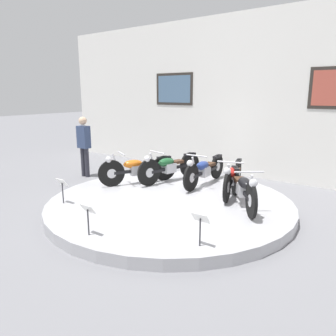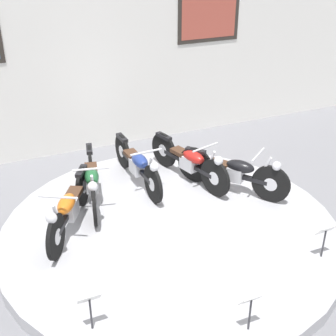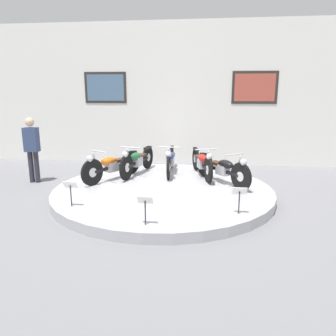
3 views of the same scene
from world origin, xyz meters
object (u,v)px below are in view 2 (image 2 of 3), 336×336
Objects in this scene: motorcycle_orange at (69,207)px; info_placard_front_left at (90,303)px; info_placard_front_right at (325,234)px; motorcycle_blue at (138,164)px; info_placard_front_centre at (251,304)px; motorcycle_green at (92,180)px; motorcycle_red at (190,161)px; motorcycle_black at (234,171)px.

motorcycle_orange reaches higher than info_placard_front_left.
info_placard_front_left is at bearing 180.00° from info_placard_front_right.
info_placard_front_left and info_placard_front_right have the same top height.
motorcycle_blue is 3.86× the size of info_placard_front_centre.
motorcycle_green reaches higher than motorcycle_red.
motorcycle_blue is 0.90m from motorcycle_red.
motorcycle_green is 2.32m from motorcycle_black.
motorcycle_red reaches higher than motorcycle_black.
motorcycle_green reaches higher than motorcycle_orange.
motorcycle_green is 0.90m from motorcycle_blue.
motorcycle_green is 3.83× the size of info_placard_front_right.
info_placard_front_left is 3.19m from info_placard_front_right.
motorcycle_red is at bearing 15.82° from motorcycle_orange.
info_placard_front_centre is (-0.00, -3.56, -0.01)m from motorcycle_blue.
motorcycle_blue reaches higher than info_placard_front_right.
motorcycle_orange reaches higher than info_placard_front_right.
motorcycle_black is at bearing 62.89° from info_placard_front_centre.
motorcycle_orange is 3.57m from info_placard_front_right.
motorcycle_red reaches higher than info_placard_front_centre.
motorcycle_orange is 1.09× the size of motorcycle_black.
motorcycle_green is at bearing 164.27° from motorcycle_black.
motorcycle_blue reaches higher than info_placard_front_left.
info_placard_front_right is (0.22, -1.98, -0.02)m from motorcycle_black.
motorcycle_black reaches higher than info_placard_front_left.
info_placard_front_right is at bearing -33.73° from motorcycle_orange.
info_placard_front_centre is at bearing -90.03° from motorcycle_blue.
motorcycle_orange is at bearing -179.94° from motorcycle_black.
motorcycle_blue is 3.86× the size of info_placard_front_right.
motorcycle_blue reaches higher than info_placard_front_centre.
info_placard_front_left is 1.00× the size of info_placard_front_centre.
motorcycle_red is 3.78× the size of info_placard_front_centre.
motorcycle_orange is 1.99m from info_placard_front_left.
motorcycle_orange is 0.90× the size of motorcycle_green.
info_placard_front_left is 1.00× the size of info_placard_front_right.
motorcycle_blue is 3.86× the size of info_placard_front_left.
motorcycle_red is 3.78× the size of info_placard_front_left.
motorcycle_black is 3.15× the size of info_placard_front_centre.
motorcycle_green reaches higher than motorcycle_blue.
motorcycle_green is at bearing -164.22° from motorcycle_blue.
motorcycle_orange is 3.43× the size of info_placard_front_right.
motorcycle_blue is at bearing 15.78° from motorcycle_green.
motorcycle_orange reaches higher than motorcycle_black.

